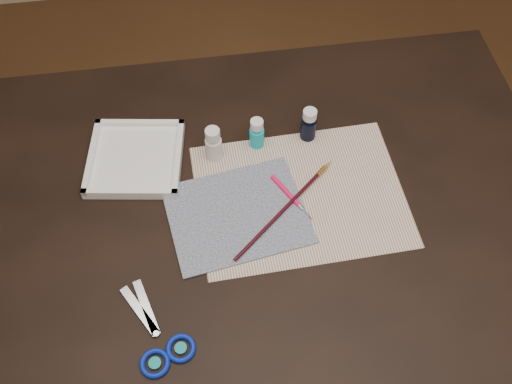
{
  "coord_description": "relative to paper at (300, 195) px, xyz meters",
  "views": [
    {
      "loc": [
        -0.09,
        -0.62,
        1.75
      ],
      "look_at": [
        0.0,
        0.0,
        0.8
      ],
      "focal_mm": 40.0,
      "sensor_mm": 36.0,
      "label": 1
    }
  ],
  "objects": [
    {
      "name": "canvas",
      "position": [
        -0.14,
        -0.03,
        0.0
      ],
      "size": [
        0.31,
        0.26,
        0.0
      ],
      "primitive_type": "cube",
      "rotation": [
        0.0,
        0.0,
        0.15
      ],
      "color": "#171F3E",
      "rests_on": "paper"
    },
    {
      "name": "paper",
      "position": [
        0.0,
        0.0,
        0.0
      ],
      "size": [
        0.44,
        0.34,
        0.0
      ],
      "primitive_type": "cube",
      "rotation": [
        0.0,
        0.0,
        0.03
      ],
      "color": "silver",
      "rests_on": "table"
    },
    {
      "name": "paintbrush",
      "position": [
        -0.04,
        -0.03,
        0.01
      ],
      "size": [
        0.25,
        0.22,
        0.01
      ],
      "primitive_type": null,
      "rotation": [
        0.0,
        0.0,
        0.72
      ],
      "color": "black",
      "rests_on": "canvas"
    },
    {
      "name": "paint_bottle_white",
      "position": [
        -0.17,
        0.13,
        0.04
      ],
      "size": [
        0.04,
        0.04,
        0.09
      ],
      "primitive_type": "cylinder",
      "rotation": [
        0.0,
        0.0,
        -0.18
      ],
      "color": "silver",
      "rests_on": "table"
    },
    {
      "name": "paint_bottle_cyan",
      "position": [
        -0.07,
        0.15,
        0.04
      ],
      "size": [
        0.04,
        0.04,
        0.08
      ],
      "primitive_type": "cylinder",
      "rotation": [
        0.0,
        0.0,
        0.26
      ],
      "color": "#14BCD1",
      "rests_on": "table"
    },
    {
      "name": "paint_bottle_navy",
      "position": [
        0.05,
        0.15,
        0.04
      ],
      "size": [
        0.04,
        0.04,
        0.08
      ],
      "primitive_type": "cylinder",
      "rotation": [
        0.0,
        0.0,
        -0.24
      ],
      "color": "black",
      "rests_on": "table"
    },
    {
      "name": "table",
      "position": [
        -0.1,
        -0.01,
        -0.38
      ],
      "size": [
        1.3,
        0.9,
        0.75
      ],
      "primitive_type": "cube",
      "color": "black",
      "rests_on": "ground"
    },
    {
      "name": "craft_knife",
      "position": [
        -0.02,
        -0.01,
        0.01
      ],
      "size": [
        0.07,
        0.12,
        0.01
      ],
      "primitive_type": null,
      "rotation": [
        0.0,
        0.0,
        -1.07
      ],
      "color": "#F31354",
      "rests_on": "paper"
    },
    {
      "name": "palette_tray",
      "position": [
        -0.34,
        0.14,
        0.01
      ],
      "size": [
        0.23,
        0.23,
        0.02
      ],
      "primitive_type": "cube",
      "rotation": [
        0.0,
        0.0,
        -0.15
      ],
      "color": "white",
      "rests_on": "table"
    },
    {
      "name": "ground",
      "position": [
        -0.1,
        -0.01,
        -0.76
      ],
      "size": [
        3.5,
        3.5,
        0.02
      ],
      "primitive_type": "cube",
      "color": "#422614",
      "rests_on": "ground"
    },
    {
      "name": "scissors",
      "position": [
        -0.33,
        -0.25,
        0.0
      ],
      "size": [
        0.2,
        0.23,
        0.01
      ],
      "primitive_type": null,
      "rotation": [
        0.0,
        0.0,
        2.1
      ],
      "color": "silver",
      "rests_on": "table"
    }
  ]
}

